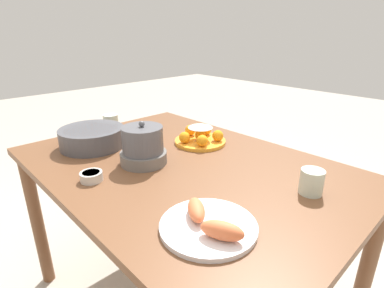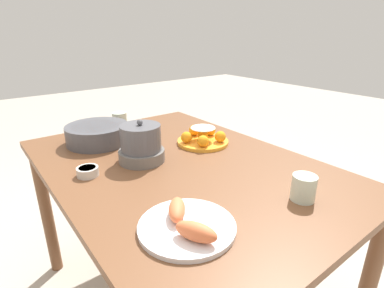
{
  "view_description": "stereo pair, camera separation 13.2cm",
  "coord_description": "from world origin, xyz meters",
  "px_view_note": "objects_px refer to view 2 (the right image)",
  "views": [
    {
      "loc": [
        -0.84,
        0.74,
        1.29
      ],
      "look_at": [
        0.06,
        -0.11,
        0.81
      ],
      "focal_mm": 28.0,
      "sensor_mm": 36.0,
      "label": 1
    },
    {
      "loc": [
        -0.92,
        0.64,
        1.29
      ],
      "look_at": [
        0.06,
        -0.11,
        0.81
      ],
      "focal_mm": 28.0,
      "sensor_mm": 36.0,
      "label": 2
    }
  ],
  "objects_px": {
    "dining_table": "(180,184)",
    "seafood_platter": "(187,225)",
    "cup_near": "(304,188)",
    "sauce_bowl": "(88,171)",
    "cake_plate": "(203,137)",
    "cup_far": "(120,120)",
    "warming_pot": "(141,144)",
    "serving_bowl": "(98,133)"
  },
  "relations": [
    {
      "from": "dining_table",
      "to": "sauce_bowl",
      "type": "height_order",
      "value": "sauce_bowl"
    },
    {
      "from": "serving_bowl",
      "to": "cake_plate",
      "type": "bearing_deg",
      "value": -128.56
    },
    {
      "from": "sauce_bowl",
      "to": "seafood_platter",
      "type": "bearing_deg",
      "value": -168.53
    },
    {
      "from": "cake_plate",
      "to": "serving_bowl",
      "type": "relative_size",
      "value": 0.83
    },
    {
      "from": "dining_table",
      "to": "cake_plate",
      "type": "bearing_deg",
      "value": -61.98
    },
    {
      "from": "cake_plate",
      "to": "cup_near",
      "type": "relative_size",
      "value": 2.89
    },
    {
      "from": "sauce_bowl",
      "to": "cup_near",
      "type": "bearing_deg",
      "value": -140.31
    },
    {
      "from": "seafood_platter",
      "to": "cup_far",
      "type": "bearing_deg",
      "value": -14.74
    },
    {
      "from": "cup_near",
      "to": "warming_pot",
      "type": "distance_m",
      "value": 0.64
    },
    {
      "from": "serving_bowl",
      "to": "cup_far",
      "type": "height_order",
      "value": "serving_bowl"
    },
    {
      "from": "sauce_bowl",
      "to": "cup_near",
      "type": "xyz_separation_m",
      "value": [
        -0.59,
        -0.49,
        0.02
      ]
    },
    {
      "from": "cake_plate",
      "to": "cup_near",
      "type": "xyz_separation_m",
      "value": [
        -0.59,
        0.07,
        0.01
      ]
    },
    {
      "from": "seafood_platter",
      "to": "warming_pot",
      "type": "xyz_separation_m",
      "value": [
        0.49,
        -0.13,
        0.06
      ]
    },
    {
      "from": "cake_plate",
      "to": "warming_pot",
      "type": "bearing_deg",
      "value": 90.87
    },
    {
      "from": "cake_plate",
      "to": "cup_near",
      "type": "distance_m",
      "value": 0.6
    },
    {
      "from": "dining_table",
      "to": "sauce_bowl",
      "type": "bearing_deg",
      "value": 71.17
    },
    {
      "from": "serving_bowl",
      "to": "seafood_platter",
      "type": "distance_m",
      "value": 0.81
    },
    {
      "from": "cake_plate",
      "to": "warming_pot",
      "type": "height_order",
      "value": "warming_pot"
    },
    {
      "from": "dining_table",
      "to": "seafood_platter",
      "type": "distance_m",
      "value": 0.46
    },
    {
      "from": "cake_plate",
      "to": "warming_pot",
      "type": "relative_size",
      "value": 1.29
    },
    {
      "from": "sauce_bowl",
      "to": "cup_far",
      "type": "distance_m",
      "value": 0.61
    },
    {
      "from": "dining_table",
      "to": "cup_far",
      "type": "bearing_deg",
      "value": -1.75
    },
    {
      "from": "serving_bowl",
      "to": "warming_pot",
      "type": "distance_m",
      "value": 0.33
    },
    {
      "from": "serving_bowl",
      "to": "warming_pot",
      "type": "relative_size",
      "value": 1.55
    },
    {
      "from": "cup_near",
      "to": "serving_bowl",
      "type": "bearing_deg",
      "value": 19.65
    },
    {
      "from": "cup_near",
      "to": "sauce_bowl",
      "type": "bearing_deg",
      "value": 39.69
    },
    {
      "from": "sauce_bowl",
      "to": "seafood_platter",
      "type": "height_order",
      "value": "seafood_platter"
    },
    {
      "from": "seafood_platter",
      "to": "serving_bowl",
      "type": "bearing_deg",
      "value": -4.62
    },
    {
      "from": "cup_near",
      "to": "cake_plate",
      "type": "bearing_deg",
      "value": -6.94
    },
    {
      "from": "serving_bowl",
      "to": "sauce_bowl",
      "type": "relative_size",
      "value": 3.66
    },
    {
      "from": "cup_far",
      "to": "seafood_platter",
      "type": "bearing_deg",
      "value": 165.26
    },
    {
      "from": "cake_plate",
      "to": "sauce_bowl",
      "type": "xyz_separation_m",
      "value": [
        -0.0,
        0.56,
        -0.01
      ]
    },
    {
      "from": "cup_far",
      "to": "warming_pot",
      "type": "height_order",
      "value": "warming_pot"
    },
    {
      "from": "seafood_platter",
      "to": "cup_near",
      "type": "height_order",
      "value": "cup_near"
    },
    {
      "from": "seafood_platter",
      "to": "cup_near",
      "type": "relative_size",
      "value": 3.2
    },
    {
      "from": "cup_far",
      "to": "warming_pot",
      "type": "distance_m",
      "value": 0.51
    },
    {
      "from": "cake_plate",
      "to": "warming_pot",
      "type": "xyz_separation_m",
      "value": [
        -0.01,
        0.33,
        0.04
      ]
    },
    {
      "from": "dining_table",
      "to": "cup_far",
      "type": "xyz_separation_m",
      "value": [
        0.6,
        -0.02,
        0.14
      ]
    },
    {
      "from": "cake_plate",
      "to": "seafood_platter",
      "type": "xyz_separation_m",
      "value": [
        -0.49,
        0.46,
        -0.01
      ]
    },
    {
      "from": "cake_plate",
      "to": "serving_bowl",
      "type": "bearing_deg",
      "value": 51.44
    },
    {
      "from": "cake_plate",
      "to": "cup_far",
      "type": "bearing_deg",
      "value": 22.78
    },
    {
      "from": "dining_table",
      "to": "cup_near",
      "type": "xyz_separation_m",
      "value": [
        -0.47,
        -0.15,
        0.14
      ]
    }
  ]
}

